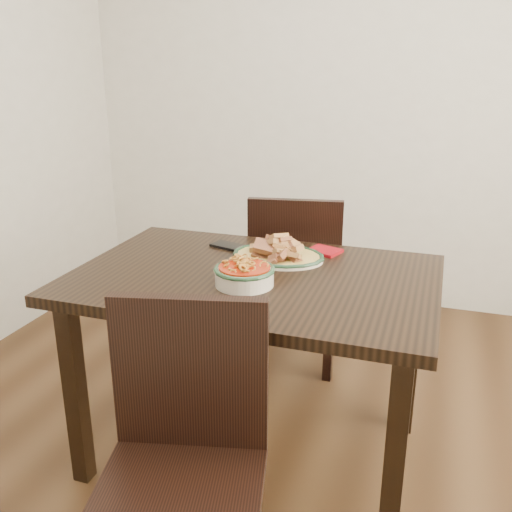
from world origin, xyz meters
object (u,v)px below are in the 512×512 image
(dining_table, at_px, (254,298))
(fish_plate, at_px, (278,248))
(chair_near, at_px, (184,451))
(chair_far, at_px, (296,275))
(smartphone, at_px, (228,246))
(noodle_bowl, at_px, (244,273))

(dining_table, xyz_separation_m, fish_plate, (0.04, 0.18, 0.14))
(chair_near, height_order, fish_plate, chair_near)
(chair_far, bearing_deg, fish_plate, 86.58)
(smartphone, bearing_deg, dining_table, -36.36)
(chair_near, bearing_deg, fish_plate, 76.43)
(dining_table, distance_m, chair_far, 0.70)
(fish_plate, distance_m, smartphone, 0.25)
(dining_table, bearing_deg, chair_near, -87.26)
(noodle_bowl, bearing_deg, smartphone, 118.47)
(fish_plate, xyz_separation_m, smartphone, (-0.23, 0.08, -0.04))
(dining_table, xyz_separation_m, chair_near, (0.03, -0.67, -0.16))
(chair_near, relative_size, smartphone, 6.44)
(noodle_bowl, relative_size, smartphone, 1.49)
(chair_far, relative_size, smartphone, 6.44)
(chair_far, distance_m, noodle_bowl, 0.84)
(chair_far, distance_m, smartphone, 0.52)
(chair_near, bearing_deg, chair_far, 78.93)
(noodle_bowl, distance_m, smartphone, 0.42)
(chair_near, xyz_separation_m, smartphone, (-0.23, 0.92, 0.26))
(chair_far, height_order, fish_plate, chair_far)
(noodle_bowl, bearing_deg, chair_near, -86.97)
(dining_table, relative_size, smartphone, 9.16)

